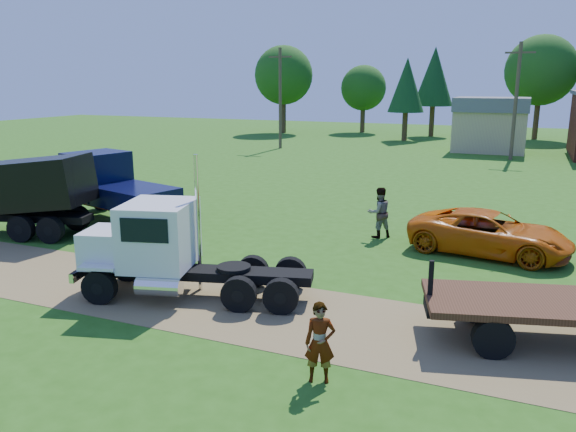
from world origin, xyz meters
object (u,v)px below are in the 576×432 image
at_px(navy_truck, 107,187).
at_px(orange_pickup, 490,233).
at_px(black_dump_truck, 6,190).
at_px(spectator_a, 320,343).
at_px(white_semi_tractor, 162,249).

distance_m(navy_truck, orange_pickup, 16.03).
bearing_deg(black_dump_truck, spectator_a, -35.06).
bearing_deg(navy_truck, spectator_a, -19.23).
height_order(black_dump_truck, spectator_a, black_dump_truck).
bearing_deg(black_dump_truck, navy_truck, 42.50).
distance_m(white_semi_tractor, orange_pickup, 11.55).
relative_size(orange_pickup, spectator_a, 3.25).
xyz_separation_m(black_dump_truck, navy_truck, (2.21, 3.33, -0.26)).
bearing_deg(white_semi_tractor, navy_truck, 124.15).
height_order(white_semi_tractor, spectator_a, white_semi_tractor).
relative_size(black_dump_truck, spectator_a, 4.48).
bearing_deg(navy_truck, white_semi_tractor, -25.11).
distance_m(black_dump_truck, navy_truck, 4.00).
relative_size(white_semi_tractor, spectator_a, 3.98).
distance_m(navy_truck, spectator_a, 16.28).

